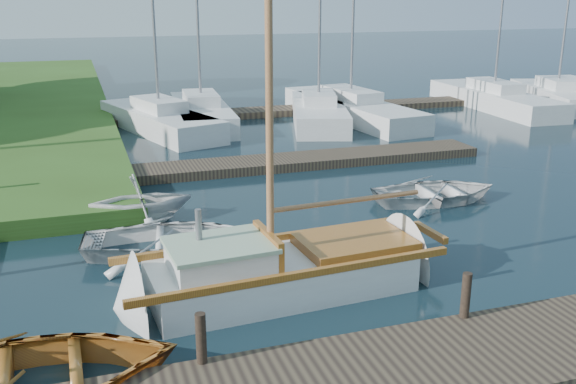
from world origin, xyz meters
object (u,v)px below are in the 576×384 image
object	(u,v)px
marina_boat_1	(201,111)
tender_b	(141,196)
mooring_post_2	(466,295)
dinghy	(22,372)
marina_boat_6	(557,95)
marina_boat_3	(351,107)
mooring_post_1	(201,338)
marina_boat_0	(159,118)
tender_c	(437,189)
tender_a	(170,235)
marina_boat_5	(494,97)
marina_boat_2	(319,111)
sailboat	(288,274)

from	to	relation	value
marina_boat_1	tender_b	bearing A→B (deg)	167.02
mooring_post_2	dinghy	world-z (taller)	mooring_post_2
dinghy	marina_boat_6	world-z (taller)	marina_boat_6
mooring_post_2	marina_boat_3	bearing A→B (deg)	71.96
mooring_post_1	dinghy	xyz separation A→B (m)	(-2.50, 0.30, -0.24)
marina_boat_0	marina_boat_3	xyz separation A→B (m)	(8.83, 0.18, -0.02)
tender_c	tender_a	bearing A→B (deg)	103.98
mooring_post_2	marina_boat_3	size ratio (longest dim) A/B	0.08
dinghy	marina_boat_0	xyz separation A→B (m)	(4.32, 18.38, 0.12)
marina_boat_3	marina_boat_5	bearing A→B (deg)	-93.85
marina_boat_2	marina_boat_5	bearing A→B (deg)	-67.47
dinghy	marina_boat_2	world-z (taller)	marina_boat_2
marina_boat_0	marina_boat_3	bearing A→B (deg)	-106.13
tender_b	tender_a	bearing A→B (deg)	-169.87
marina_boat_3	marina_boat_5	xyz separation A→B (m)	(8.06, 0.37, -0.00)
marina_boat_6	tender_c	bearing A→B (deg)	147.82
tender_c	marina_boat_1	bearing A→B (deg)	20.88
mooring_post_1	tender_b	world-z (taller)	tender_b
sailboat	tender_b	distance (m)	5.47
tender_c	marina_boat_3	size ratio (longest dim) A/B	0.33
mooring_post_2	tender_c	world-z (taller)	mooring_post_2
marina_boat_1	tender_a	bearing A→B (deg)	171.09
marina_boat_5	marina_boat_6	size ratio (longest dim) A/B	1.09
sailboat	marina_boat_2	size ratio (longest dim) A/B	0.93
mooring_post_2	marina_boat_2	size ratio (longest dim) A/B	0.08
mooring_post_1	tender_a	xyz separation A→B (m)	(0.29, 5.21, -0.30)
mooring_post_1	tender_c	xyz separation A→B (m)	(7.89, 6.58, -0.33)
sailboat	tender_c	xyz separation A→B (m)	(5.70, 4.07, 0.02)
mooring_post_2	tender_b	distance (m)	8.77
marina_boat_0	marina_boat_3	size ratio (longest dim) A/B	1.11
mooring_post_1	marina_boat_6	xyz separation A→B (m)	(22.39, 18.96, -0.14)
dinghy	tender_c	size ratio (longest dim) A/B	1.25
marina_boat_3	tender_c	bearing A→B (deg)	160.90
mooring_post_2	tender_c	distance (m)	7.41
sailboat	tender_b	size ratio (longest dim) A/B	3.86
tender_c	marina_boat_0	bearing A→B (deg)	30.37
tender_a	marina_boat_3	world-z (taller)	marina_boat_3
mooring_post_1	tender_b	size ratio (longest dim) A/B	0.31
marina_boat_0	marina_boat_5	xyz separation A→B (m)	(16.88, 0.54, -0.02)
dinghy	marina_boat_2	bearing A→B (deg)	-33.72
tender_b	marina_boat_0	xyz separation A→B (m)	(1.93, 11.23, -0.09)
marina_boat_6	mooring_post_1	bearing A→B (deg)	147.59
sailboat	tender_c	bearing A→B (deg)	31.82
marina_boat_2	marina_boat_5	size ratio (longest dim) A/B	1.03
marina_boat_0	marina_boat_5	distance (m)	16.89
tender_a	dinghy	bearing A→B (deg)	158.78
tender_a	marina_boat_5	world-z (taller)	marina_boat_5
mooring_post_1	marina_boat_5	xyz separation A→B (m)	(18.70, 19.23, -0.14)
sailboat	marina_boat_2	world-z (taller)	marina_boat_2
mooring_post_1	marina_boat_0	distance (m)	18.77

